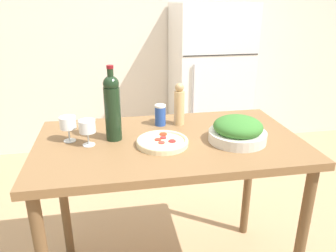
{
  "coord_description": "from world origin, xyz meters",
  "views": [
    {
      "loc": [
        -0.29,
        -1.55,
        1.63
      ],
      "look_at": [
        0.0,
        0.04,
        1.01
      ],
      "focal_mm": 35.0,
      "sensor_mm": 36.0,
      "label": 1
    }
  ],
  "objects_px": {
    "wine_glass_near": "(87,128)",
    "salt_canister": "(160,115)",
    "wine_glass_far": "(68,124)",
    "salad_bowl": "(238,131)",
    "refrigerator": "(208,84)",
    "homemade_pizza": "(162,142)",
    "wine_bottle": "(112,106)",
    "pepper_mill": "(179,105)"
  },
  "relations": [
    {
      "from": "wine_glass_near",
      "to": "salt_canister",
      "type": "relative_size",
      "value": 1.08
    },
    {
      "from": "wine_glass_near",
      "to": "salt_canister",
      "type": "xyz_separation_m",
      "value": [
        0.4,
        0.22,
        -0.03
      ]
    },
    {
      "from": "wine_glass_near",
      "to": "refrigerator",
      "type": "bearing_deg",
      "value": 55.96
    },
    {
      "from": "wine_bottle",
      "to": "salad_bowl",
      "type": "distance_m",
      "value": 0.65
    },
    {
      "from": "wine_glass_far",
      "to": "salad_bowl",
      "type": "xyz_separation_m",
      "value": [
        0.85,
        -0.15,
        -0.04
      ]
    },
    {
      "from": "salad_bowl",
      "to": "salt_canister",
      "type": "distance_m",
      "value": 0.46
    },
    {
      "from": "refrigerator",
      "to": "wine_bottle",
      "type": "distance_m",
      "value": 1.95
    },
    {
      "from": "wine_bottle",
      "to": "salad_bowl",
      "type": "height_order",
      "value": "wine_bottle"
    },
    {
      "from": "refrigerator",
      "to": "salt_canister",
      "type": "xyz_separation_m",
      "value": [
        -0.74,
        -1.47,
        0.2
      ]
    },
    {
      "from": "wine_glass_near",
      "to": "homemade_pizza",
      "type": "distance_m",
      "value": 0.38
    },
    {
      "from": "wine_glass_far",
      "to": "pepper_mill",
      "type": "relative_size",
      "value": 0.54
    },
    {
      "from": "wine_glass_far",
      "to": "salad_bowl",
      "type": "height_order",
      "value": "same"
    },
    {
      "from": "pepper_mill",
      "to": "salad_bowl",
      "type": "xyz_separation_m",
      "value": [
        0.25,
        -0.29,
        -0.06
      ]
    },
    {
      "from": "salad_bowl",
      "to": "homemade_pizza",
      "type": "bearing_deg",
      "value": 177.01
    },
    {
      "from": "pepper_mill",
      "to": "salad_bowl",
      "type": "bearing_deg",
      "value": -50.01
    },
    {
      "from": "salad_bowl",
      "to": "wine_glass_near",
      "type": "bearing_deg",
      "value": 174.06
    },
    {
      "from": "wine_glass_near",
      "to": "pepper_mill",
      "type": "xyz_separation_m",
      "value": [
        0.51,
        0.21,
        0.02
      ]
    },
    {
      "from": "wine_glass_near",
      "to": "salt_canister",
      "type": "distance_m",
      "value": 0.46
    },
    {
      "from": "wine_glass_far",
      "to": "salad_bowl",
      "type": "bearing_deg",
      "value": -10.13
    },
    {
      "from": "refrigerator",
      "to": "homemade_pizza",
      "type": "height_order",
      "value": "refrigerator"
    },
    {
      "from": "salad_bowl",
      "to": "homemade_pizza",
      "type": "xyz_separation_m",
      "value": [
        -0.39,
        0.02,
        -0.04
      ]
    },
    {
      "from": "wine_glass_near",
      "to": "wine_glass_far",
      "type": "xyz_separation_m",
      "value": [
        -0.1,
        0.07,
        0.0
      ]
    },
    {
      "from": "pepper_mill",
      "to": "salt_canister",
      "type": "relative_size",
      "value": 2.01
    },
    {
      "from": "wine_bottle",
      "to": "homemade_pizza",
      "type": "relative_size",
      "value": 1.48
    },
    {
      "from": "salad_bowl",
      "to": "homemade_pizza",
      "type": "distance_m",
      "value": 0.39
    },
    {
      "from": "wine_glass_near",
      "to": "homemade_pizza",
      "type": "bearing_deg",
      "value": -9.04
    },
    {
      "from": "wine_glass_far",
      "to": "salt_canister",
      "type": "xyz_separation_m",
      "value": [
        0.5,
        0.15,
        -0.03
      ]
    },
    {
      "from": "wine_glass_near",
      "to": "homemade_pizza",
      "type": "xyz_separation_m",
      "value": [
        0.37,
        -0.06,
        -0.08
      ]
    },
    {
      "from": "refrigerator",
      "to": "homemade_pizza",
      "type": "relative_size",
      "value": 6.15
    },
    {
      "from": "refrigerator",
      "to": "salad_bowl",
      "type": "bearing_deg",
      "value": -102.37
    },
    {
      "from": "wine_bottle",
      "to": "pepper_mill",
      "type": "bearing_deg",
      "value": 22.07
    },
    {
      "from": "refrigerator",
      "to": "wine_glass_far",
      "type": "bearing_deg",
      "value": -127.53
    },
    {
      "from": "wine_glass_far",
      "to": "salad_bowl",
      "type": "distance_m",
      "value": 0.87
    },
    {
      "from": "refrigerator",
      "to": "homemade_pizza",
      "type": "distance_m",
      "value": 1.92
    },
    {
      "from": "wine_glass_far",
      "to": "wine_glass_near",
      "type": "bearing_deg",
      "value": -36.63
    },
    {
      "from": "wine_bottle",
      "to": "refrigerator",
      "type": "bearing_deg",
      "value": 58.15
    },
    {
      "from": "wine_glass_far",
      "to": "salt_canister",
      "type": "height_order",
      "value": "wine_glass_far"
    },
    {
      "from": "wine_glass_near",
      "to": "salt_canister",
      "type": "height_order",
      "value": "wine_glass_near"
    },
    {
      "from": "wine_glass_near",
      "to": "salt_canister",
      "type": "bearing_deg",
      "value": 28.98
    },
    {
      "from": "wine_glass_far",
      "to": "homemade_pizza",
      "type": "relative_size",
      "value": 0.51
    },
    {
      "from": "wine_bottle",
      "to": "wine_glass_far",
      "type": "bearing_deg",
      "value": 176.34
    },
    {
      "from": "wine_glass_near",
      "to": "pepper_mill",
      "type": "relative_size",
      "value": 0.54
    }
  ]
}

